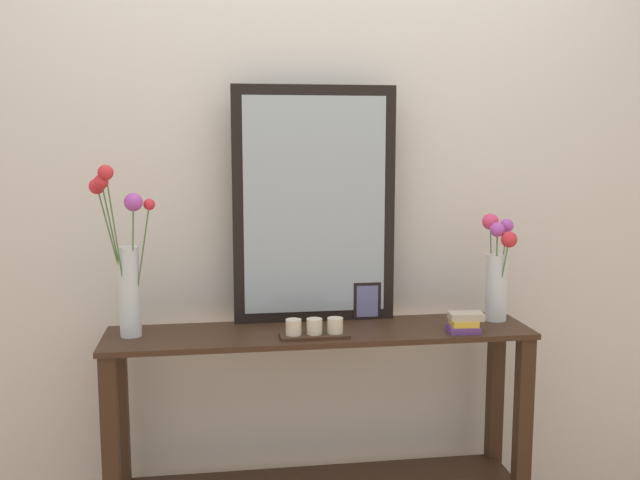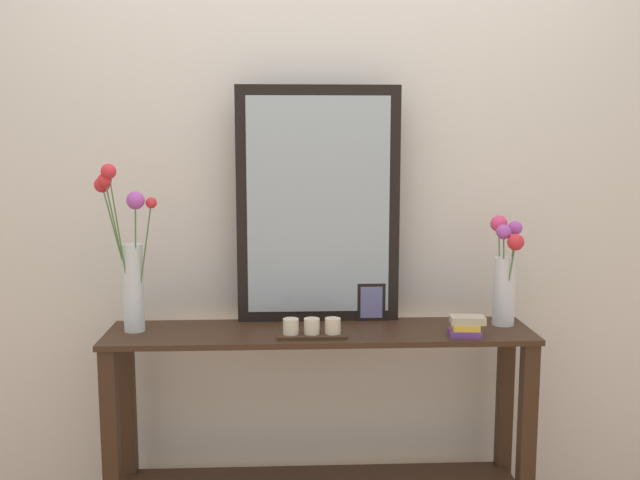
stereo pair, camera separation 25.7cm
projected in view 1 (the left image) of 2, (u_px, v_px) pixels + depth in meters
wall_back at (309, 189)px, 2.84m from camera, size 6.40×0.08×2.70m
console_table at (320, 416)px, 2.67m from camera, size 1.55×0.35×0.85m
mirror_leaning at (316, 205)px, 2.70m from camera, size 0.61×0.03×0.89m
tall_vase_left at (126, 263)px, 2.49m from camera, size 0.22×0.13×0.61m
vase_right at (498, 269)px, 2.74m from camera, size 0.11×0.18×0.41m
candle_tray at (314, 329)px, 2.52m from camera, size 0.24×0.09×0.07m
picture_frame_small at (367, 301)px, 2.77m from camera, size 0.11×0.01×0.15m
book_stack at (464, 322)px, 2.59m from camera, size 0.13×0.10×0.07m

